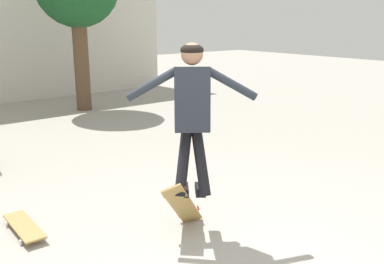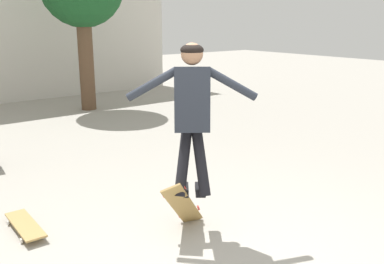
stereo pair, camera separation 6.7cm
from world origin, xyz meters
name	(u,v)px [view 2 (the right image)]	position (x,y,z in m)	size (l,w,h in m)	color
skater	(192,107)	(0.19, 0.82, 1.32)	(1.07, 0.81, 1.52)	#282D38
skateboard_flipping	(183,205)	(0.12, 0.88, 0.29)	(0.66, 0.41, 0.70)	#AD894C
skateboard_resting	(25,225)	(-1.18, 1.89, 0.07)	(0.25, 0.77, 0.08)	#AD894C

